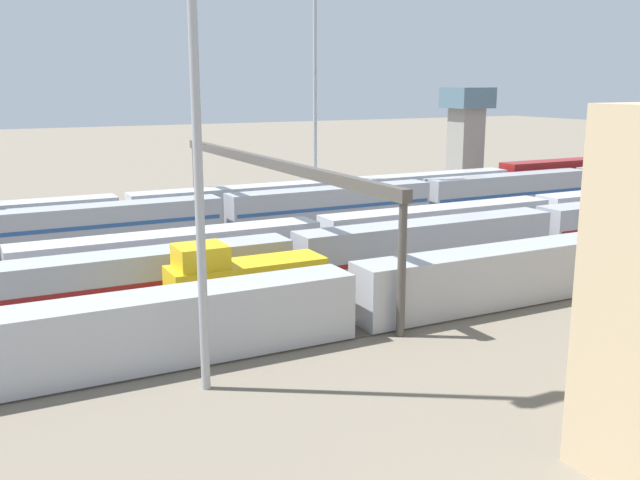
{
  "coord_description": "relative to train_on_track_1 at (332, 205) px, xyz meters",
  "views": [
    {
      "loc": [
        30.24,
        53.09,
        14.68
      ],
      "look_at": [
        5.0,
        4.04,
        2.5
      ],
      "focal_mm": 40.07,
      "sensor_mm": 36.0,
      "label": 1
    }
  ],
  "objects": [
    {
      "name": "light_mast_3",
      "position": [
        25.18,
        33.99,
        16.09
      ],
      "size": [
        2.8,
        0.7,
        28.62
      ],
      "color": "#9EA0A5",
      "rests_on": "ground_plane"
    },
    {
      "name": "train_on_track_6",
      "position": [
        19.7,
        25.0,
        0.14
      ],
      "size": [
        10.0,
        3.0,
        5.0
      ],
      "color": "gold",
      "rests_on": "ground_plane"
    },
    {
      "name": "track_bed_5",
      "position": [
        4.91,
        20.0,
        -1.96
      ],
      "size": [
        140.0,
        2.8,
        0.12
      ],
      "primitive_type": "cube",
      "color": "#4C443D",
      "rests_on": "ground_plane"
    },
    {
      "name": "train_on_track_4",
      "position": [
        -2.83,
        15.0,
        -0.01
      ],
      "size": [
        71.4,
        3.06,
        3.8
      ],
      "color": "silver",
      "rests_on": "ground_plane"
    },
    {
      "name": "train_on_track_7",
      "position": [
        3.99,
        30.0,
        0.06
      ],
      "size": [
        114.8,
        3.0,
        4.4
      ],
      "color": "#1E6B9E",
      "rests_on": "ground_plane"
    },
    {
      "name": "track_bed_3",
      "position": [
        4.91,
        10.0,
        -1.96
      ],
      "size": [
        140.0,
        2.8,
        0.12
      ],
      "primitive_type": "cube",
      "color": "#4C443D",
      "rests_on": "ground_plane"
    },
    {
      "name": "train_on_track_0",
      "position": [
        10.05,
        -5.0,
        0.06
      ],
      "size": [
        114.8,
        3.0,
        4.4
      ],
      "color": "maroon",
      "rests_on": "ground_plane"
    },
    {
      "name": "track_bed_6",
      "position": [
        4.91,
        25.0,
        -1.96
      ],
      "size": [
        140.0,
        2.8,
        0.12
      ],
      "primitive_type": "cube",
      "color": "#3D3833",
      "rests_on": "ground_plane"
    },
    {
      "name": "signal_gantry",
      "position": [
        12.57,
        12.5,
        5.71
      ],
      "size": [
        0.7,
        40.0,
        8.8
      ],
      "color": "#4C4742",
      "rests_on": "ground_plane"
    },
    {
      "name": "train_on_track_5",
      "position": [
        1.89,
        20.0,
        -0.02
      ],
      "size": [
        119.8,
        3.06,
        3.8
      ],
      "color": "#A8AAB2",
      "rests_on": "ground_plane"
    },
    {
      "name": "ground_plane",
      "position": [
        4.91,
        12.5,
        -2.02
      ],
      "size": [
        400.0,
        400.0,
        0.0
      ],
      "primitive_type": "plane",
      "color": "#756B5B"
    },
    {
      "name": "track_bed_2",
      "position": [
        4.91,
        5.0,
        -1.96
      ],
      "size": [
        140.0,
        2.8,
        0.12
      ],
      "primitive_type": "cube",
      "color": "#3D3833",
      "rests_on": "ground_plane"
    },
    {
      "name": "track_bed_7",
      "position": [
        4.91,
        30.0,
        -1.96
      ],
      "size": [
        140.0,
        2.8,
        0.12
      ],
      "primitive_type": "cube",
      "color": "#4C443D",
      "rests_on": "ground_plane"
    },
    {
      "name": "control_tower",
      "position": [
        -33.79,
        -20.44,
        6.15
      ],
      "size": [
        6.0,
        6.0,
        14.0
      ],
      "color": "gray",
      "rests_on": "ground_plane"
    },
    {
      "name": "track_bed_1",
      "position": [
        4.91,
        0.0,
        -1.96
      ],
      "size": [
        140.0,
        2.8,
        0.12
      ],
      "primitive_type": "cube",
      "color": "#4C443D",
      "rests_on": "ground_plane"
    },
    {
      "name": "track_bed_0",
      "position": [
        4.91,
        -5.0,
        -1.96
      ],
      "size": [
        140.0,
        2.8,
        0.12
      ],
      "primitive_type": "cube",
      "color": "#3D3833",
      "rests_on": "ground_plane"
    },
    {
      "name": "light_mast_2",
      "position": [
        -1.85,
        -7.56,
        17.71
      ],
      "size": [
        2.8,
        0.7,
        31.64
      ],
      "color": "#9EA0A5",
      "rests_on": "ground_plane"
    },
    {
      "name": "track_bed_4",
      "position": [
        4.91,
        15.0,
        -1.96
      ],
      "size": [
        140.0,
        2.8,
        0.12
      ],
      "primitive_type": "cube",
      "color": "#4C443D",
      "rests_on": "ground_plane"
    },
    {
      "name": "train_on_track_1",
      "position": [
        0.0,
        0.0,
        0.0
      ],
      "size": [
        119.8,
        3.06,
        3.8
      ],
      "color": "#A8AAB2",
      "rests_on": "ground_plane"
    }
  ]
}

